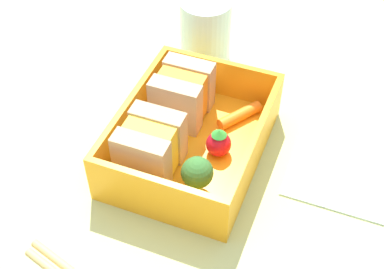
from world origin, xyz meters
TOP-DOWN VIEW (x-y plane):
  - ground_plane at (0.00, 0.00)cm, footprint 120.00×120.00cm
  - bento_tray at (0.00, 0.00)cm, footprint 17.46×13.23cm
  - bento_rim at (0.00, 0.00)cm, footprint 17.46×13.23cm
  - sandwich_left at (-3.92, 2.57)cm, footprint 5.64×5.14cm
  - sandwich_center_left at (3.92, 2.57)cm, footprint 5.64×5.14cm
  - broccoli_floret at (-5.00, -2.44)cm, footprint 2.92×2.92cm
  - strawberry_far_left at (-0.11, -2.73)cm, footprint 2.46×2.46cm
  - carrot_stick_far_left at (5.16, -3.24)cm, footprint 4.82×3.79cm
  - drinking_glass at (15.03, 4.21)cm, footprint 5.82×5.82cm
  - folded_napkin at (3.99, -15.05)cm, footprint 11.88×11.22cm

SIDE VIEW (x-z plane):
  - ground_plane at x=0.00cm, z-range -2.00..0.00cm
  - folded_napkin at x=3.99cm, z-range 0.00..0.40cm
  - bento_tray at x=0.00cm, z-range 0.00..1.20cm
  - carrot_stick_far_left at x=5.16cm, z-range 1.20..2.39cm
  - strawberry_far_left at x=-0.11cm, z-range 1.02..4.09cm
  - bento_rim at x=0.00cm, z-range 1.20..5.51cm
  - broccoli_floret at x=-5.00cm, z-range 1.58..5.43cm
  - drinking_glass at x=15.03cm, z-range 0.00..7.72cm
  - sandwich_left at x=-3.92cm, z-range 1.20..6.53cm
  - sandwich_center_left at x=3.92cm, z-range 1.20..6.53cm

